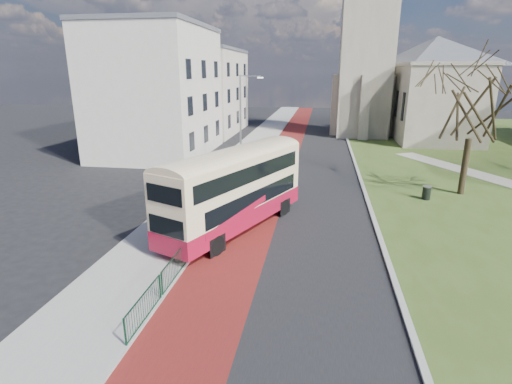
% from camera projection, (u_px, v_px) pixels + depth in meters
% --- Properties ---
extents(ground, '(160.00, 160.00, 0.00)m').
position_uv_depth(ground, '(258.00, 249.00, 19.72)').
color(ground, black).
rests_on(ground, ground).
extents(road_carriageway, '(9.00, 120.00, 0.01)m').
position_uv_depth(road_carriageway, '(306.00, 162.00, 38.37)').
color(road_carriageway, black).
rests_on(road_carriageway, ground).
extents(bus_lane, '(3.40, 120.00, 0.01)m').
position_uv_depth(bus_lane, '(278.00, 161.00, 38.79)').
color(bus_lane, '#591414').
rests_on(bus_lane, ground).
extents(pavement_west, '(4.00, 120.00, 0.12)m').
position_uv_depth(pavement_west, '(240.00, 159.00, 39.36)').
color(pavement_west, gray).
rests_on(pavement_west, ground).
extents(kerb_west, '(0.25, 120.00, 0.13)m').
position_uv_depth(kerb_west, '(260.00, 160.00, 39.05)').
color(kerb_west, '#999993').
rests_on(kerb_west, ground).
extents(kerb_east, '(0.25, 80.00, 0.13)m').
position_uv_depth(kerb_east, '(354.00, 159.00, 39.53)').
color(kerb_east, '#999993').
rests_on(kerb_east, ground).
extents(pedestrian_railing, '(0.07, 24.00, 1.12)m').
position_uv_depth(pedestrian_railing, '(220.00, 209.00, 23.80)').
color(pedestrian_railing, '#0D3B22').
rests_on(pedestrian_railing, ground).
extents(gothic_church, '(16.38, 18.00, 40.00)m').
position_uv_depth(gothic_church, '(405.00, 32.00, 49.83)').
color(gothic_church, gray).
rests_on(gothic_church, ground).
extents(street_block_near, '(10.30, 14.30, 13.00)m').
position_uv_depth(street_block_near, '(157.00, 91.00, 40.78)').
color(street_block_near, silver).
rests_on(street_block_near, ground).
extents(street_block_far, '(10.30, 16.30, 11.50)m').
position_uv_depth(street_block_far, '(203.00, 91.00, 56.10)').
color(street_block_far, beige).
rests_on(street_block_far, ground).
extents(streetlamp, '(2.13, 0.18, 8.00)m').
position_uv_depth(streetlamp, '(242.00, 115.00, 36.06)').
color(streetlamp, gray).
rests_on(streetlamp, pavement_west).
extents(bus, '(6.32, 10.48, 4.34)m').
position_uv_depth(bus, '(235.00, 186.00, 21.44)').
color(bus, maroon).
rests_on(bus, ground).
extents(winter_tree_near, '(7.32, 7.32, 10.13)m').
position_uv_depth(winter_tree_near, '(476.00, 93.00, 26.42)').
color(winter_tree_near, '#302718').
rests_on(winter_tree_near, grass_green).
extents(litter_bin, '(0.66, 0.66, 0.93)m').
position_uv_depth(litter_bin, '(427.00, 193.00, 27.07)').
color(litter_bin, black).
rests_on(litter_bin, grass_green).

